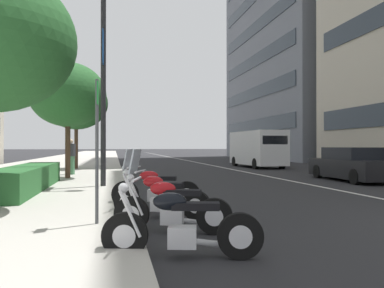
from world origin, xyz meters
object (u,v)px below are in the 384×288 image
object	(u,v)px
street_tree_near_plaza_corner	(76,103)
parking_sign_by_curb	(97,137)
motorcycle_nearest_camera	(180,228)
car_lead_in_lane	(353,165)
delivery_van_ahead	(257,148)
pedestrian_on_plaza	(71,156)
motorcycle_by_sign_pole	(155,191)
motorcycle_mid_row	(159,197)
motorcycle_under_tarp	(170,208)
street_lamp_with_banners	(114,46)
street_tree_far_plaza	(68,95)

from	to	relation	value
street_tree_near_plaza_corner	parking_sign_by_curb	bearing A→B (deg)	-173.41
motorcycle_nearest_camera	street_tree_near_plaza_corner	size ratio (longest dim) A/B	0.38
car_lead_in_lane	delivery_van_ahead	size ratio (longest dim) A/B	0.79
car_lead_in_lane	pedestrian_on_plaza	distance (m)	13.07
motorcycle_by_sign_pole	parking_sign_by_curb	world-z (taller)	parking_sign_by_curb
street_tree_near_plaza_corner	delivery_van_ahead	bearing A→B (deg)	-82.45
delivery_van_ahead	street_tree_near_plaza_corner	bearing A→B (deg)	95.63
motorcycle_mid_row	car_lead_in_lane	xyz separation A→B (m)	(6.86, -9.34, 0.26)
motorcycle_mid_row	pedestrian_on_plaza	xyz separation A→B (m)	(11.17, 3.00, 0.59)
motorcycle_under_tarp	street_tree_near_plaza_corner	distance (m)	18.22
motorcycle_under_tarp	street_lamp_with_banners	size ratio (longest dim) A/B	0.25
motorcycle_under_tarp	parking_sign_by_curb	xyz separation A→B (m)	(0.33, 1.25, 1.25)
motorcycle_mid_row	parking_sign_by_curb	xyz separation A→B (m)	(-1.11, 1.22, 1.25)
motorcycle_mid_row	street_tree_near_plaza_corner	size ratio (longest dim) A/B	0.35
car_lead_in_lane	motorcycle_nearest_camera	bearing A→B (deg)	138.99
motorcycle_nearest_camera	parking_sign_by_curb	xyz separation A→B (m)	(1.86, 1.17, 1.27)
motorcycle_by_sign_pole	street_tree_far_plaza	world-z (taller)	street_tree_far_plaza
car_lead_in_lane	pedestrian_on_plaza	xyz separation A→B (m)	(4.31, 12.34, 0.33)
motorcycle_under_tarp	street_tree_near_plaza_corner	xyz separation A→B (m)	(17.54, 3.24, 3.72)
motorcycle_by_sign_pole	car_lead_in_lane	size ratio (longest dim) A/B	0.45
motorcycle_nearest_camera	street_tree_near_plaza_corner	xyz separation A→B (m)	(19.07, 3.16, 3.74)
motorcycle_under_tarp	delivery_van_ahead	bearing A→B (deg)	-95.15
street_lamp_with_banners	street_tree_near_plaza_corner	distance (m)	10.97
motorcycle_by_sign_pole	street_tree_far_plaza	xyz separation A→B (m)	(7.79, 2.95, 3.32)
street_tree_far_plaza	street_lamp_with_banners	bearing A→B (deg)	-151.84
motorcycle_by_sign_pole	street_lamp_with_banners	xyz separation A→B (m)	(4.12, 0.98, 4.59)
street_tree_far_plaza	motorcycle_by_sign_pole	bearing A→B (deg)	-159.29
motorcycle_mid_row	street_lamp_with_banners	size ratio (longest dim) A/B	0.24
motorcycle_under_tarp	street_lamp_with_banners	distance (m)	8.29
street_tree_far_plaza	street_tree_near_plaza_corner	xyz separation A→B (m)	(7.02, 0.32, 0.41)
motorcycle_nearest_camera	motorcycle_mid_row	size ratio (longest dim) A/B	1.10
motorcycle_mid_row	car_lead_in_lane	world-z (taller)	car_lead_in_lane
motorcycle_by_sign_pole	street_tree_near_plaza_corner	size ratio (longest dim) A/B	0.38
car_lead_in_lane	pedestrian_on_plaza	bearing A→B (deg)	73.43
parking_sign_by_curb	street_tree_far_plaza	size ratio (longest dim) A/B	0.51
motorcycle_nearest_camera	pedestrian_on_plaza	distance (m)	14.45
delivery_van_ahead	street_tree_far_plaza	distance (m)	15.02
street_tree_near_plaza_corner	car_lead_in_lane	bearing A→B (deg)	-126.39
car_lead_in_lane	motorcycle_mid_row	bearing A→B (deg)	128.97
parking_sign_by_curb	street_tree_far_plaza	distance (m)	10.52
motorcycle_nearest_camera	car_lead_in_lane	bearing A→B (deg)	-120.56
motorcycle_nearest_camera	motorcycle_by_sign_pole	world-z (taller)	motorcycle_by_sign_pole
motorcycle_mid_row	delivery_van_ahead	world-z (taller)	delivery_van_ahead
parking_sign_by_curb	car_lead_in_lane	bearing A→B (deg)	-52.98
car_lead_in_lane	street_tree_near_plaza_corner	distance (m)	15.96
motorcycle_mid_row	parking_sign_by_curb	bearing A→B (deg)	72.15
delivery_van_ahead	street_lamp_with_banners	xyz separation A→B (m)	(-12.34, 10.07, 3.63)
motorcycle_under_tarp	street_lamp_with_banners	xyz separation A→B (m)	(6.84, 0.96, 4.58)
motorcycle_under_tarp	pedestrian_on_plaza	size ratio (longest dim) A/B	1.17
delivery_van_ahead	pedestrian_on_plaza	xyz separation A→B (m)	(-6.57, 12.15, -0.36)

